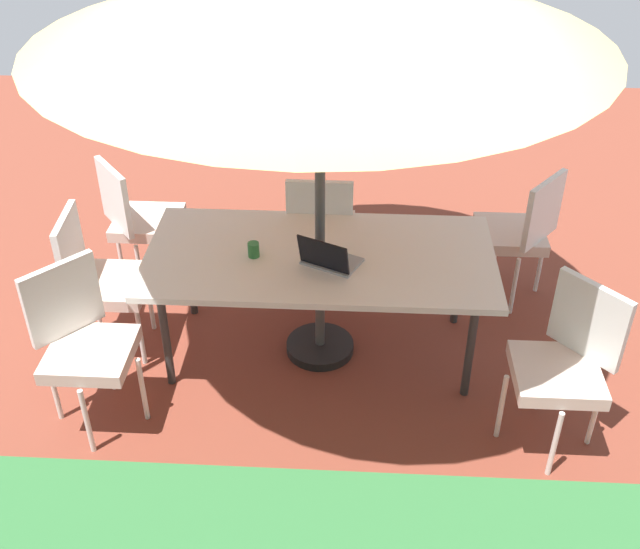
% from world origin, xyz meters
% --- Properties ---
extents(ground_plane, '(10.00, 10.00, 0.02)m').
position_xyz_m(ground_plane, '(0.00, 0.00, -0.01)').
color(ground_plane, brown).
extents(dining_table, '(2.11, 1.02, 0.75)m').
position_xyz_m(dining_table, '(0.00, 0.00, 0.70)').
color(dining_table, white).
rests_on(dining_table, ground_plane).
extents(patio_umbrella, '(2.97, 2.97, 2.41)m').
position_xyz_m(patio_umbrella, '(0.00, 0.00, 2.21)').
color(patio_umbrella, '#4C4C4C').
rests_on(patio_umbrella, ground_plane).
extents(chair_southeast, '(0.58, 0.58, 0.98)m').
position_xyz_m(chair_southeast, '(1.32, -0.72, 0.55)').
color(chair_southeast, beige).
rests_on(chair_southeast, ground_plane).
extents(chair_northeast, '(0.59, 0.59, 0.98)m').
position_xyz_m(chair_northeast, '(1.28, 0.65, 0.55)').
color(chair_northeast, beige).
rests_on(chair_northeast, ground_plane).
extents(chair_northwest, '(0.59, 0.59, 0.98)m').
position_xyz_m(chair_northwest, '(-1.35, 0.67, 0.55)').
color(chair_northwest, beige).
rests_on(chair_northwest, ground_plane).
extents(chair_south, '(0.46, 0.46, 0.98)m').
position_xyz_m(chair_south, '(0.03, -0.65, 0.55)').
color(chair_south, beige).
rests_on(chair_south, ground_plane).
extents(chair_southwest, '(0.58, 0.58, 0.98)m').
position_xyz_m(chair_southwest, '(-1.33, -0.70, 0.55)').
color(chair_southwest, beige).
rests_on(chair_southwest, ground_plane).
extents(chair_east, '(0.48, 0.47, 0.98)m').
position_xyz_m(chair_east, '(1.37, 0.03, 0.55)').
color(chair_east, beige).
rests_on(chair_east, ground_plane).
extents(laptop, '(0.39, 0.36, 0.21)m').
position_xyz_m(laptop, '(-0.06, 0.12, 0.80)').
color(laptop, gray).
rests_on(laptop, dining_table).
extents(cup, '(0.07, 0.07, 0.09)m').
position_xyz_m(cup, '(0.39, 0.05, 0.80)').
color(cup, '#286B33').
rests_on(cup, dining_table).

